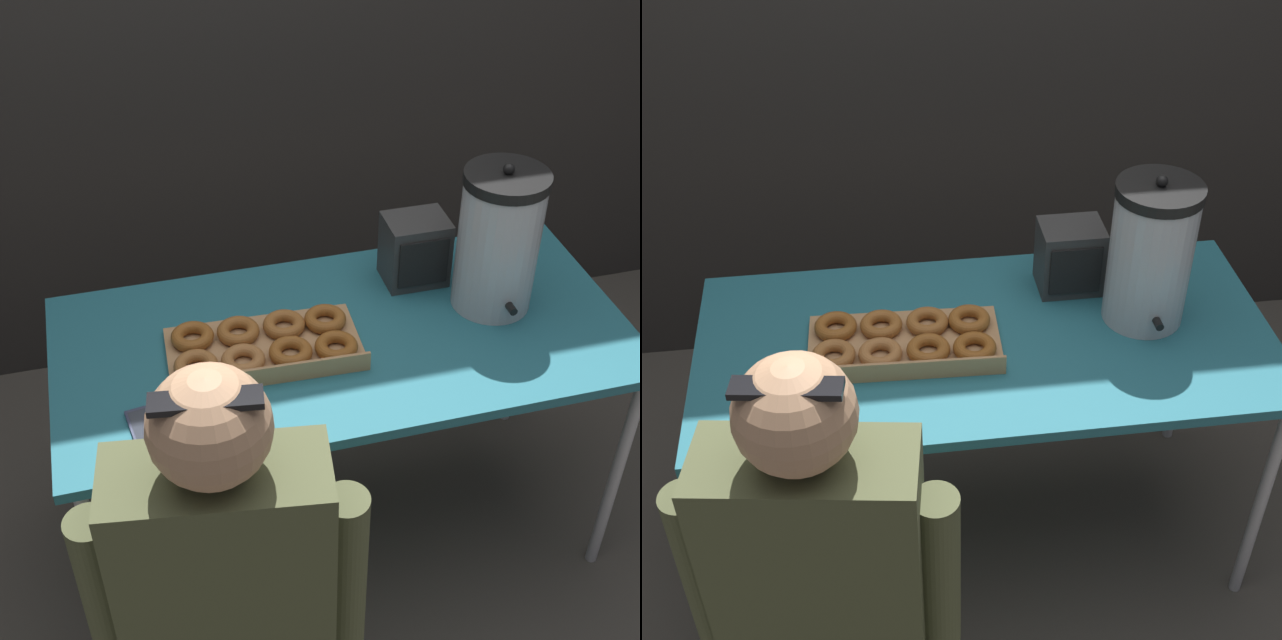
# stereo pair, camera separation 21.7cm
# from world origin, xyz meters

# --- Properties ---
(ground_plane) EXTENTS (12.00, 12.00, 0.00)m
(ground_plane) POSITION_xyz_m (0.00, 0.00, 0.00)
(ground_plane) COLOR #4C473F
(folding_table) EXTENTS (1.44, 0.70, 0.74)m
(folding_table) POSITION_xyz_m (0.00, 0.00, 0.69)
(folding_table) COLOR #236675
(folding_table) RESTS_ON ground
(donut_box) EXTENTS (0.48, 0.27, 0.05)m
(donut_box) POSITION_xyz_m (-0.21, -0.01, 0.76)
(donut_box) COLOR tan
(donut_box) RESTS_ON folding_table
(coffee_urn) EXTENTS (0.21, 0.24, 0.41)m
(coffee_urn) POSITION_xyz_m (0.41, 0.03, 0.93)
(coffee_urn) COLOR #B7B7BC
(coffee_urn) RESTS_ON folding_table
(cell_phone) EXTENTS (0.10, 0.15, 0.01)m
(cell_phone) POSITION_xyz_m (-0.51, -0.21, 0.74)
(cell_phone) COLOR #2D334C
(cell_phone) RESTS_ON folding_table
(space_heater) EXTENTS (0.16, 0.14, 0.19)m
(space_heater) POSITION_xyz_m (0.25, 0.19, 0.83)
(space_heater) COLOR #333333
(space_heater) RESTS_ON folding_table
(person_seated) EXTENTS (0.51, 0.25, 1.26)m
(person_seated) POSITION_xyz_m (-0.41, -0.66, 0.61)
(person_seated) COLOR #33332D
(person_seated) RESTS_ON ground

